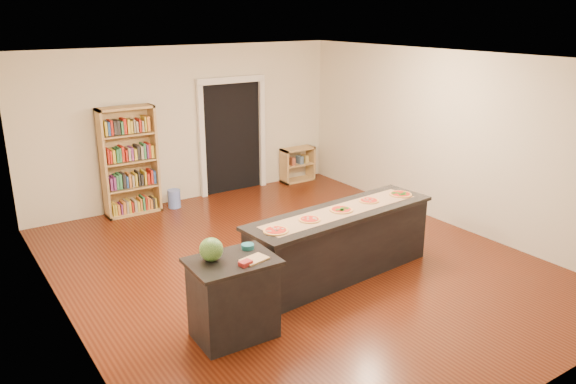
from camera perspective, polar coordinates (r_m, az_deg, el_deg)
room at (r=7.41m, az=0.86°, el=2.55°), size 6.00×7.00×2.80m
doorway at (r=10.80m, az=-5.69°, el=6.27°), size 1.40×0.09×2.21m
kitchen_island at (r=7.43m, az=5.34°, el=-5.18°), size 2.75×0.75×0.91m
side_counter at (r=6.10m, az=-5.57°, el=-10.67°), size 0.91×0.67×0.90m
bookshelf at (r=9.91m, az=-15.80°, el=3.02°), size 0.93×0.33×1.86m
low_shelf at (r=11.57m, az=0.98°, el=2.82°), size 0.70×0.30×0.70m
waste_bin at (r=10.24m, az=-11.49°, el=-0.67°), size 0.22×0.22×0.33m
kraft_paper at (r=7.27m, az=5.45°, el=-1.90°), size 2.42×0.63×0.00m
watermelon at (r=5.85m, az=-7.81°, el=-5.80°), size 0.25×0.25×0.25m
cutting_board at (r=5.87m, az=-3.43°, el=-6.85°), size 0.31×0.24×0.02m
package_red at (r=5.76m, az=-4.33°, el=-7.22°), size 0.15×0.12×0.05m
package_teal at (r=6.14m, az=-4.12°, el=-5.54°), size 0.14×0.14×0.05m
pizza_a at (r=6.56m, az=-1.24°, el=-3.94°), size 0.32×0.32×0.02m
pizza_b at (r=6.91m, az=2.21°, el=-2.80°), size 0.26×0.26×0.02m
pizza_c at (r=7.27m, az=5.43°, el=-1.81°), size 0.31×0.31×0.02m
pizza_d at (r=7.66m, az=8.22°, el=-0.87°), size 0.29×0.29×0.02m
pizza_e at (r=8.00m, az=11.36°, el=-0.22°), size 0.31×0.31×0.02m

